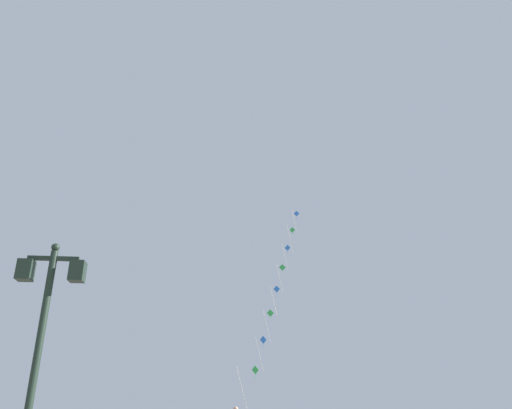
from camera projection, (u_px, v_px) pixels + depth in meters
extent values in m
cylinder|color=#1E2D23|center=(35.00, 368.00, 8.85)|extent=(0.14, 0.14, 4.39)
sphere|color=#1E2D23|center=(55.00, 247.00, 9.74)|extent=(0.16, 0.16, 0.16)
cube|color=#1E2D23|center=(54.00, 259.00, 9.65)|extent=(0.98, 0.08, 0.08)
cube|color=#1E2D23|center=(25.00, 270.00, 9.51)|extent=(0.28, 0.28, 0.40)
cube|color=beige|center=(25.00, 270.00, 9.51)|extent=(0.19, 0.19, 0.30)
cube|color=#1E2D23|center=(77.00, 272.00, 9.60)|extent=(0.28, 0.28, 0.40)
cube|color=beige|center=(77.00, 272.00, 9.60)|extent=(0.19, 0.19, 0.30)
cylinder|color=silver|center=(246.00, 405.00, 22.40)|extent=(1.05, 1.87, 3.23)
cylinder|color=silver|center=(259.00, 354.00, 24.65)|extent=(0.52, 0.92, 1.56)
cylinder|color=silver|center=(267.00, 326.00, 26.12)|extent=(0.52, 0.92, 1.56)
cylinder|color=silver|center=(274.00, 301.00, 27.58)|extent=(0.52, 0.92, 1.56)
cylinder|color=silver|center=(280.00, 278.00, 29.05)|extent=(0.52, 0.92, 1.56)
cylinder|color=silver|center=(285.00, 257.00, 30.52)|extent=(0.52, 0.92, 1.56)
cylinder|color=silver|center=(290.00, 239.00, 31.98)|extent=(0.52, 0.92, 1.56)
cylinder|color=silver|center=(294.00, 222.00, 33.45)|extent=(0.52, 0.92, 1.56)
cube|color=green|center=(255.00, 370.00, 23.92)|extent=(0.32, 0.28, 0.41)
cylinder|color=green|center=(255.00, 376.00, 23.81)|extent=(0.03, 0.03, 0.26)
cube|color=blue|center=(263.00, 340.00, 25.38)|extent=(0.31, 0.29, 0.41)
cylinder|color=blue|center=(263.00, 345.00, 25.28)|extent=(0.02, 0.02, 0.20)
cube|color=green|center=(270.00, 313.00, 26.85)|extent=(0.38, 0.19, 0.41)
cylinder|color=green|center=(270.00, 318.00, 26.75)|extent=(0.02, 0.03, 0.20)
cube|color=blue|center=(277.00, 289.00, 28.32)|extent=(0.35, 0.24, 0.41)
cylinder|color=blue|center=(277.00, 293.00, 28.22)|extent=(0.03, 0.03, 0.19)
cube|color=green|center=(282.00, 267.00, 29.78)|extent=(0.39, 0.17, 0.41)
cylinder|color=green|center=(282.00, 271.00, 29.69)|extent=(0.03, 0.04, 0.19)
cube|color=blue|center=(288.00, 248.00, 31.25)|extent=(0.33, 0.27, 0.41)
cylinder|color=blue|center=(288.00, 252.00, 31.15)|extent=(0.04, 0.04, 0.19)
cube|color=green|center=(292.00, 230.00, 32.72)|extent=(0.34, 0.26, 0.41)
cylinder|color=green|center=(292.00, 234.00, 32.62)|extent=(0.03, 0.03, 0.20)
cube|color=blue|center=(297.00, 214.00, 34.18)|extent=(0.37, 0.21, 0.41)
cylinder|color=blue|center=(297.00, 218.00, 34.06)|extent=(0.02, 0.02, 0.30)
sphere|color=tan|center=(236.00, 409.00, 20.51)|extent=(0.22, 0.22, 0.22)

